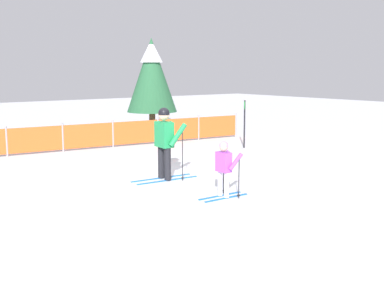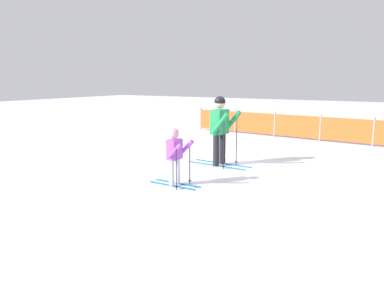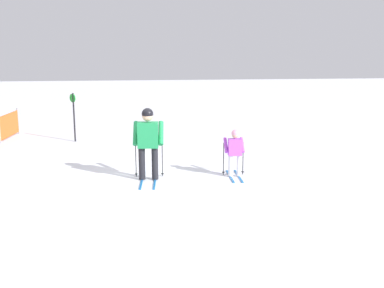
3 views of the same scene
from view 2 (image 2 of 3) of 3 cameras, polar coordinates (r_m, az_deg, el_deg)
ground_plane at (r=9.47m, az=6.07°, el=-3.00°), size 60.00×60.00×0.00m
skier_adult at (r=9.13m, az=4.36°, el=2.97°), size 1.62×0.74×1.70m
skier_child at (r=7.40m, az=-2.57°, el=-1.28°), size 1.08×0.55×1.15m
safety_fence at (r=13.49m, az=18.96°, el=2.33°), size 10.07×1.16×0.91m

